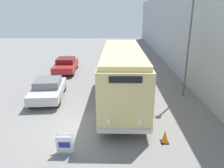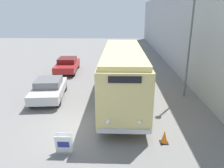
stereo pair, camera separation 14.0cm
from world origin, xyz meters
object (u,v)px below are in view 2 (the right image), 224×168
parked_car_mid (67,65)px  vintage_bus (123,73)px  parked_car_near (49,89)px  traffic_cone (164,137)px  streetlamp (192,25)px  sign_board (64,144)px

parked_car_mid → vintage_bus: bearing=-57.7°
parked_car_near → parked_car_mid: (-0.35, 6.97, 0.03)m
vintage_bus → traffic_cone: vintage_bus is taller
traffic_cone → parked_car_near: bearing=142.9°
streetlamp → parked_car_mid: (-9.65, 6.23, -4.10)m
vintage_bus → streetlamp: (4.34, 1.20, 2.88)m
sign_board → traffic_cone: (4.31, 0.87, -0.12)m
parked_car_near → parked_car_mid: size_ratio=0.94×
vintage_bus → parked_car_mid: size_ratio=2.08×
streetlamp → vintage_bus: bearing=-164.6°
parked_car_near → traffic_cone: bearing=-43.0°
traffic_cone → sign_board: bearing=-168.6°
vintage_bus → streetlamp: size_ratio=1.26×
vintage_bus → traffic_cone: 5.29m
parked_car_mid → traffic_cone: 14.06m
vintage_bus → sign_board: (-2.49, -5.55, -1.54)m
streetlamp → traffic_cone: streetlamp is taller
vintage_bus → streetlamp: streetlamp is taller
sign_board → streetlamp: bearing=44.6°
sign_board → parked_car_mid: bearing=102.3°
sign_board → parked_car_mid: size_ratio=0.18×
vintage_bus → parked_car_mid: bearing=125.5°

